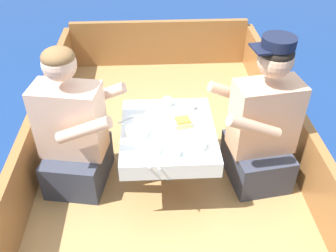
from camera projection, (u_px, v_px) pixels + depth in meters
ground_plane at (168, 210)px, 2.79m from camera, size 60.00×60.00×0.00m
boat_deck at (168, 194)px, 2.69m from camera, size 1.87×3.43×0.34m
gunwale_port at (29, 160)px, 2.43m from camera, size 0.06×3.43×0.40m
gunwale_starboard at (303, 151)px, 2.50m from camera, size 0.06×3.43×0.40m
bow_coaming at (159, 43)px, 3.79m from camera, size 1.75×0.06×0.46m
cockpit_table at (168, 135)px, 2.36m from camera, size 0.58×0.68×0.43m
person_port at (74, 135)px, 2.34m from camera, size 0.57×0.52×0.98m
person_starboard at (262, 128)px, 2.35m from camera, size 0.56×0.51×1.02m
plate_sandwich at (182, 126)px, 2.34m from camera, size 0.19×0.19×0.01m
plate_bread at (151, 115)px, 2.43m from camera, size 0.19×0.19×0.01m
sandwich at (183, 122)px, 2.32m from camera, size 0.12×0.11×0.05m
bowl_port_near at (195, 143)px, 2.18m from camera, size 0.14×0.14×0.04m
bowl_starboard_near at (137, 131)px, 2.27m from camera, size 0.14×0.14×0.04m
bowl_center_far at (152, 148)px, 2.14m from camera, size 0.11×0.11×0.04m
coffee_cup_port at (176, 151)px, 2.11m from camera, size 0.09×0.06×0.05m
coffee_cup_starboard at (191, 106)px, 2.48m from camera, size 0.09×0.06×0.05m
tin_can at (167, 102)px, 2.52m from camera, size 0.07×0.07×0.05m
utensil_fork_starboard at (132, 117)px, 2.41m from camera, size 0.15×0.11×0.00m
utensil_knife_port at (178, 113)px, 2.46m from camera, size 0.16×0.08×0.00m
utensil_spoon_starboard at (138, 157)px, 2.10m from camera, size 0.11×0.15×0.01m
utensil_spoon_port at (184, 102)px, 2.56m from camera, size 0.15×0.11×0.01m
utensil_fork_port at (155, 158)px, 2.10m from camera, size 0.05×0.17×0.00m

